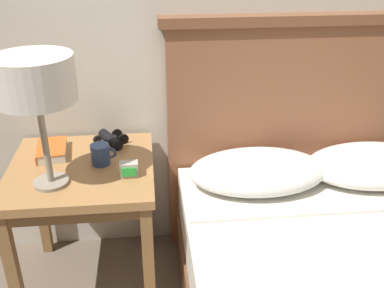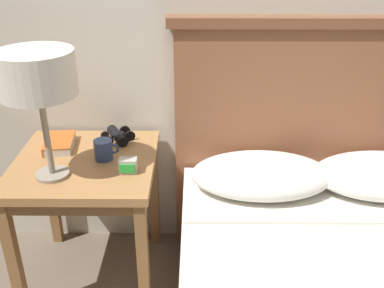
{
  "view_description": "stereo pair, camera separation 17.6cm",
  "coord_description": "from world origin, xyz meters",
  "px_view_note": "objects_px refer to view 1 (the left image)",
  "views": [
    {
      "loc": [
        -0.23,
        -0.93,
        1.5
      ],
      "look_at": [
        -0.07,
        0.64,
        0.71
      ],
      "focal_mm": 42.0,
      "sensor_mm": 36.0,
      "label": 1
    },
    {
      "loc": [
        -0.06,
        -0.94,
        1.5
      ],
      "look_at": [
        -0.07,
        0.64,
        0.71
      ],
      "focal_mm": 42.0,
      "sensor_mm": 36.0,
      "label": 2
    }
  ],
  "objects_px": {
    "book_on_nightstand": "(51,150)",
    "binoculars_pair": "(111,139)",
    "nightstand": "(83,183)",
    "table_lamp": "(35,82)",
    "coffee_mug": "(101,154)",
    "alarm_clock": "(129,169)"
  },
  "relations": [
    {
      "from": "book_on_nightstand",
      "to": "binoculars_pair",
      "type": "relative_size",
      "value": 1.25
    },
    {
      "from": "nightstand",
      "to": "book_on_nightstand",
      "type": "xyz_separation_m",
      "value": [
        -0.13,
        0.11,
        0.1
      ]
    },
    {
      "from": "table_lamp",
      "to": "coffee_mug",
      "type": "xyz_separation_m",
      "value": [
        0.18,
        0.14,
        -0.36
      ]
    },
    {
      "from": "table_lamp",
      "to": "binoculars_pair",
      "type": "xyz_separation_m",
      "value": [
        0.2,
        0.32,
        -0.38
      ]
    },
    {
      "from": "alarm_clock",
      "to": "book_on_nightstand",
      "type": "bearing_deg",
      "value": 146.72
    },
    {
      "from": "coffee_mug",
      "to": "alarm_clock",
      "type": "height_order",
      "value": "coffee_mug"
    },
    {
      "from": "coffee_mug",
      "to": "alarm_clock",
      "type": "distance_m",
      "value": 0.16
    },
    {
      "from": "nightstand",
      "to": "book_on_nightstand",
      "type": "bearing_deg",
      "value": 139.15
    },
    {
      "from": "nightstand",
      "to": "binoculars_pair",
      "type": "distance_m",
      "value": 0.24
    },
    {
      "from": "binoculars_pair",
      "to": "coffee_mug",
      "type": "distance_m",
      "value": 0.18
    },
    {
      "from": "nightstand",
      "to": "table_lamp",
      "type": "height_order",
      "value": "table_lamp"
    },
    {
      "from": "nightstand",
      "to": "book_on_nightstand",
      "type": "relative_size",
      "value": 3.05
    },
    {
      "from": "alarm_clock",
      "to": "nightstand",
      "type": "bearing_deg",
      "value": 152.71
    },
    {
      "from": "nightstand",
      "to": "alarm_clock",
      "type": "bearing_deg",
      "value": -27.29
    },
    {
      "from": "table_lamp",
      "to": "book_on_nightstand",
      "type": "xyz_separation_m",
      "value": [
        -0.04,
        0.24,
        -0.38
      ]
    },
    {
      "from": "binoculars_pair",
      "to": "alarm_clock",
      "type": "distance_m",
      "value": 0.3
    },
    {
      "from": "table_lamp",
      "to": "nightstand",
      "type": "bearing_deg",
      "value": 53.89
    },
    {
      "from": "nightstand",
      "to": "table_lamp",
      "type": "relative_size",
      "value": 1.25
    },
    {
      "from": "table_lamp",
      "to": "coffee_mug",
      "type": "distance_m",
      "value": 0.42
    },
    {
      "from": "book_on_nightstand",
      "to": "binoculars_pair",
      "type": "bearing_deg",
      "value": 17.06
    },
    {
      "from": "alarm_clock",
      "to": "binoculars_pair",
      "type": "bearing_deg",
      "value": 106.64
    },
    {
      "from": "table_lamp",
      "to": "coffee_mug",
      "type": "bearing_deg",
      "value": 38.05
    }
  ]
}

